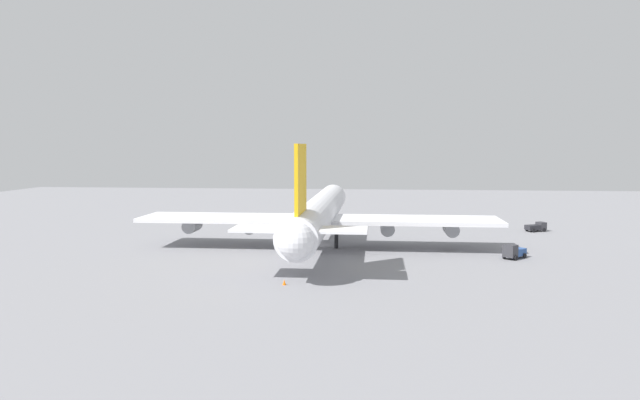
# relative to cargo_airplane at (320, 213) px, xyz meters

# --- Properties ---
(ground_plane) EXTENTS (278.76, 278.76, 0.00)m
(ground_plane) POSITION_rel_cargo_airplane_xyz_m (0.54, 0.00, -5.96)
(ground_plane) COLOR gray
(cargo_airplane) EXTENTS (69.69, 63.71, 18.47)m
(cargo_airplane) POSITION_rel_cargo_airplane_xyz_m (0.00, 0.00, 0.00)
(cargo_airplane) COLOR silver
(cargo_airplane) RESTS_ON ground_plane
(pushback_tractor) EXTENTS (3.61, 4.72, 1.97)m
(pushback_tractor) POSITION_rel_cargo_airplane_xyz_m (21.86, -44.35, -4.97)
(pushback_tractor) COLOR #333338
(pushback_tractor) RESTS_ON ground_plane
(baggage_tug) EXTENTS (4.56, 4.37, 2.42)m
(baggage_tug) POSITION_rel_cargo_airplane_xyz_m (-9.58, -32.46, -4.80)
(baggage_tug) COLOR #333338
(baggage_tug) RESTS_ON ground_plane
(safety_cone_nose) EXTENTS (0.52, 0.52, 0.74)m
(safety_cone_nose) POSITION_rel_cargo_airplane_xyz_m (31.90, 3.42, -5.59)
(safety_cone_nose) COLOR orange
(safety_cone_nose) RESTS_ON ground_plane
(safety_cone_tail) EXTENTS (0.50, 0.50, 0.71)m
(safety_cone_tail) POSITION_rel_cargo_airplane_xyz_m (-30.82, 1.63, -5.60)
(safety_cone_tail) COLOR orange
(safety_cone_tail) RESTS_ON ground_plane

